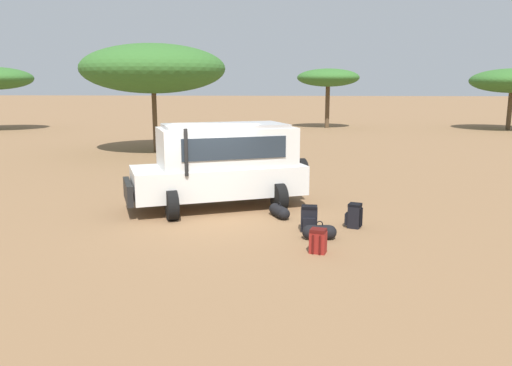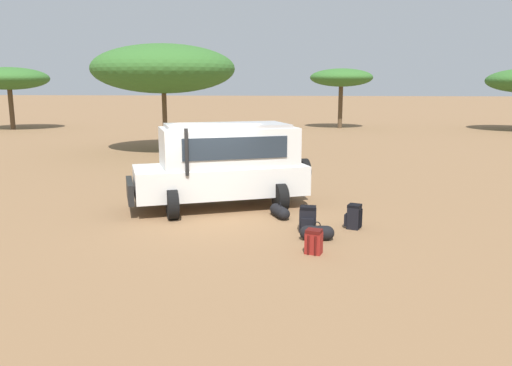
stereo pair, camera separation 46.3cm
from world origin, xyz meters
The scene contains 10 objects.
ground_plane centered at (0.00, 0.00, 0.00)m, with size 320.00×320.00×0.00m, color olive.
safari_vehicle centered at (0.18, 0.93, 1.29)m, with size 5.38×3.82×2.44m.
backpack_beside_front_wheel centered at (3.80, -0.88, 0.30)m, with size 0.46×0.42×0.62m.
backpack_cluster_center centered at (2.67, -1.32, 0.31)m, with size 0.41×0.41×0.64m.
backpack_near_rear_wheel centered at (2.83, -2.92, 0.26)m, with size 0.40×0.42×0.53m.
duffel_bag_low_black_case centered at (1.89, -0.06, 0.16)m, with size 0.59×0.85×0.43m.
duffel_bag_soft_canvas centered at (2.90, -1.96, 0.17)m, with size 0.80×0.38×0.44m.
acacia_tree_far_left centered at (-21.73, 24.77, 4.04)m, with size 6.31×5.74×4.95m.
acacia_tree_left_mid centered at (-5.28, 12.90, 4.37)m, with size 7.58×6.63×5.65m.
acacia_tree_centre_back centered at (4.70, 29.33, 4.12)m, with size 5.14×4.72×4.89m.
Camera 2 is at (2.85, -13.14, 3.52)m, focal length 35.00 mm.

